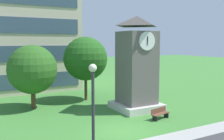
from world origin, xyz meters
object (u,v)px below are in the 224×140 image
clock_tower (137,69)px  street_lamp (93,107)px  tree_streetside (86,59)px  tree_near_tower (32,70)px  park_bench (160,113)px

clock_tower → street_lamp: clock_tower is taller
tree_streetside → tree_near_tower: tree_streetside is taller
tree_streetside → street_lamp: bearing=-111.5°
park_bench → tree_streetside: tree_streetside is taller
tree_near_tower → park_bench: bearing=-45.1°
tree_streetside → tree_near_tower: (-5.61, -0.89, -0.76)m
street_lamp → tree_streetside: tree_streetside is taller
tree_near_tower → tree_streetside: bearing=9.1°
park_bench → street_lamp: bearing=-146.8°
tree_streetside → clock_tower: bearing=-65.5°
clock_tower → tree_streetside: (-2.59, 5.70, 0.70)m
street_lamp → tree_near_tower: 13.61m
street_lamp → tree_streetside: 15.62m
street_lamp → park_bench: bearing=33.2°
clock_tower → tree_near_tower: clock_tower is taller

